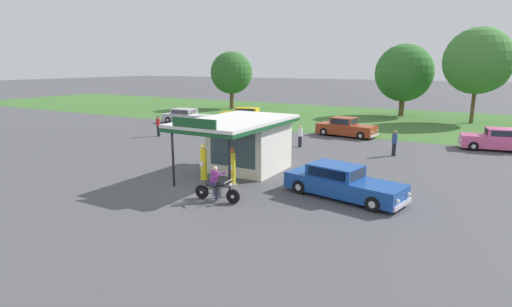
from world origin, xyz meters
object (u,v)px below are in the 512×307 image
Objects in this scene: parked_car_back_row_centre_right at (245,115)px; parked_car_back_row_left at (346,128)px; bystander_leaning_by_kiosk at (158,125)px; bystander_strolling_foreground at (250,136)px; gas_pump_nearside at (204,164)px; parked_car_second_row_spare at (498,140)px; gas_pump_offside at (232,168)px; featured_classic_sedan at (342,183)px; motorcycle_with_rider at (216,187)px; parked_car_back_row_centre_left at (187,116)px; bystander_standing_back_lot at (300,136)px; bystander_chatting_near_pumps at (394,142)px.

parked_car_back_row_left is (11.94, -3.47, 0.02)m from parked_car_back_row_centre_right.
bystander_leaning_by_kiosk reaches higher than bystander_strolling_foreground.
parked_car_back_row_left is at bearing 82.57° from gas_pump_nearside.
gas_pump_offside is at bearing -124.91° from parked_car_second_row_spare.
featured_classic_sedan is at bearing -39.34° from bystander_strolling_foreground.
gas_pump_offside is 20.15m from parked_car_second_row_spare.
parked_car_back_row_left is (-4.79, 15.83, 0.04)m from featured_classic_sedan.
featured_classic_sedan is (5.26, 1.02, -0.23)m from gas_pump_offside.
motorcycle_with_rider is 5.66m from featured_classic_sedan.
bystander_leaning_by_kiosk is at bearing 145.68° from gas_pump_offside.
featured_classic_sedan is (6.99, 1.02, -0.22)m from gas_pump_nearside.
parked_car_back_row_centre_left is 3.16× the size of bystander_leaning_by_kiosk.
bystander_leaning_by_kiosk is 9.20m from bystander_strolling_foreground.
featured_classic_sedan is 11.56m from bystander_standing_back_lot.
motorcycle_with_rider is 1.30× the size of bystander_leaning_by_kiosk.
parked_car_second_row_spare is 0.94× the size of parked_car_back_row_centre_left.
parked_car_back_row_centre_left is at bearing -139.99° from parked_car_back_row_centre_right.
gas_pump_nearside is 3.23m from motorcycle_with_rider.
bystander_chatting_near_pumps reaches higher than parked_car_back_row_centre_right.
bystander_chatting_near_pumps is (5.55, 11.04, -0.00)m from gas_pump_offside.
motorcycle_with_rider is at bearing -47.95° from parked_car_back_row_centre_left.
gas_pump_offside reaches higher than parked_car_second_row_spare.
parked_car_back_row_centre_right is at bearing 122.57° from bystander_strolling_foreground.
gas_pump_offside is 0.37× the size of parked_car_back_row_centre_left.
motorcycle_with_rider reaches higher than parked_car_back_row_centre_left.
gas_pump_offside reaches higher than bystander_leaning_by_kiosk.
bystander_standing_back_lot is at bearing 8.11° from bystander_leaning_by_kiosk.
gas_pump_offside is at bearing -84.51° from bystander_standing_back_lot.
featured_classic_sedan is 1.14× the size of parked_car_second_row_spare.
gas_pump_nearside is 0.36× the size of parked_car_back_row_centre_left.
gas_pump_offside reaches higher than gas_pump_nearside.
bystander_standing_back_lot is at bearing 95.49° from gas_pump_offside.
bystander_chatting_near_pumps is at bearing 6.25° from bystander_leaning_by_kiosk.
gas_pump_offside is at bearing -91.59° from parked_car_back_row_left.
bystander_standing_back_lot is (0.70, 10.72, -0.08)m from gas_pump_nearside.
parked_car_back_row_centre_right is at bearing 163.79° from parked_car_back_row_left.
bystander_strolling_foreground reaches higher than bystander_standing_back_lot.
parked_car_back_row_centre_right is 1.08× the size of parked_car_back_row_left.
gas_pump_nearside is at bearing -48.62° from parked_car_back_row_centre_left.
bystander_strolling_foreground reaches higher than featured_classic_sedan.
parked_car_back_row_centre_left is (-4.69, -3.94, -0.01)m from parked_car_back_row_centre_right.
parked_car_back_row_centre_left is at bearing 159.47° from bystander_standing_back_lot.
gas_pump_nearside is 1.73m from gas_pump_offside.
gas_pump_offside is 15.94m from bystander_leaning_by_kiosk.
bystander_chatting_near_pumps reaches higher than bystander_standing_back_lot.
gas_pump_offside is 0.34× the size of featured_classic_sedan.
gas_pump_nearside reaches higher than parked_car_second_row_spare.
gas_pump_offside is 0.39× the size of parked_car_second_row_spare.
parked_car_back_row_centre_left is at bearing 112.08° from bystander_leaning_by_kiosk.
parked_car_back_row_left is (2.20, 16.85, -0.19)m from gas_pump_nearside.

